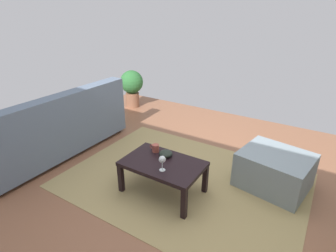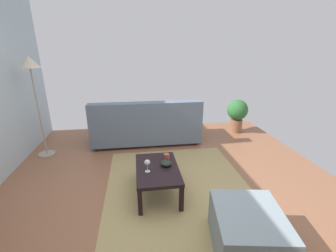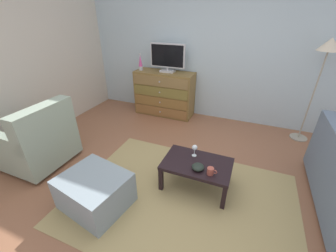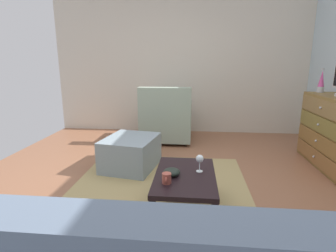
{
  "view_description": "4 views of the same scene",
  "coord_description": "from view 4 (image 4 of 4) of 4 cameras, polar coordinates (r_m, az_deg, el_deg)",
  "views": [
    {
      "loc": [
        -1.0,
        2.06,
        1.82
      ],
      "look_at": [
        0.28,
        0.01,
        0.74
      ],
      "focal_mm": 28.6,
      "sensor_mm": 36.0,
      "label": 1
    },
    {
      "loc": [
        -2.18,
        0.31,
        1.78
      ],
      "look_at": [
        0.13,
        -0.03,
        0.96
      ],
      "focal_mm": 24.18,
      "sensor_mm": 36.0,
      "label": 2
    },
    {
      "loc": [
        0.73,
        -1.92,
        1.97
      ],
      "look_at": [
        -0.03,
        -0.06,
        0.88
      ],
      "focal_mm": 22.48,
      "sensor_mm": 36.0,
      "label": 3
    },
    {
      "loc": [
        2.43,
        0.15,
        1.31
      ],
      "look_at": [
        -0.1,
        -0.1,
        0.7
      ],
      "focal_mm": 28.12,
      "sensor_mm": 36.0,
      "label": 4
    }
  ],
  "objects": [
    {
      "name": "ground_plane",
      "position": [
        2.78,
        1.99,
        -15.24
      ],
      "size": [
        5.82,
        5.0,
        0.05
      ],
      "primitive_type": "cube",
      "color": "#935E41"
    },
    {
      "name": "wall_plain_left",
      "position": [
        5.11,
        4.1,
        14.23
      ],
      "size": [
        0.12,
        5.0,
        2.76
      ],
      "primitive_type": "cube",
      "color": "beige",
      "rests_on": "ground_plane"
    },
    {
      "name": "area_rug",
      "position": [
        2.61,
        -2.88,
        -16.57
      ],
      "size": [
        2.6,
        1.9,
        0.01
      ],
      "primitive_type": "cube",
      "color": "tan",
      "rests_on": "ground_plane"
    },
    {
      "name": "lava_lamp",
      "position": [
        4.26,
        30.3,
        8.27
      ],
      "size": [
        0.09,
        0.09,
        0.33
      ],
      "color": "#B7B7BC",
      "rests_on": "dresser"
    },
    {
      "name": "coffee_table",
      "position": [
        2.36,
        3.72,
        -11.47
      ],
      "size": [
        0.82,
        0.52,
        0.36
      ],
      "color": "black",
      "rests_on": "ground_plane"
    },
    {
      "name": "wine_glass",
      "position": [
        2.37,
        6.9,
        -7.16
      ],
      "size": [
        0.07,
        0.07,
        0.16
      ],
      "color": "silver",
      "rests_on": "coffee_table"
    },
    {
      "name": "mug",
      "position": [
        2.16,
        -0.3,
        -11.27
      ],
      "size": [
        0.11,
        0.08,
        0.08
      ],
      "color": "#A74C3E",
      "rests_on": "coffee_table"
    },
    {
      "name": "bowl_decorative",
      "position": [
        2.3,
        0.81,
        -9.94
      ],
      "size": [
        0.14,
        0.14,
        0.07
      ],
      "primitive_type": "ellipsoid",
      "color": "#202922",
      "rests_on": "coffee_table"
    },
    {
      "name": "armchair",
      "position": [
        4.46,
        -0.3,
        1.41
      ],
      "size": [
        0.8,
        0.83,
        0.94
      ],
      "color": "#332319",
      "rests_on": "ground_plane"
    },
    {
      "name": "ottoman",
      "position": [
        3.4,
        -8.06,
        -5.73
      ],
      "size": [
        0.79,
        0.71,
        0.4
      ],
      "primitive_type": "cube",
      "rotation": [
        0.0,
        0.0,
        -0.17
      ],
      "color": "gray",
      "rests_on": "ground_plane"
    }
  ]
}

